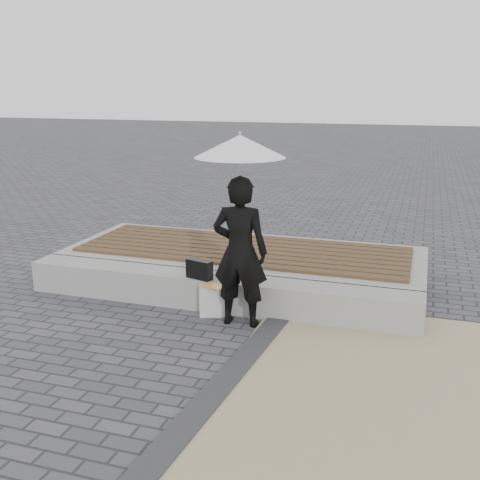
% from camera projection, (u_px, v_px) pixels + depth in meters
% --- Properties ---
extents(ground, '(80.00, 80.00, 0.00)m').
position_uv_depth(ground, '(158.00, 363.00, 5.71)').
color(ground, '#4A494E').
rests_on(ground, ground).
extents(edging_band, '(0.61, 5.20, 0.04)m').
position_uv_depth(edging_band, '(210.00, 398.00, 5.02)').
color(edging_band, '#313234').
rests_on(edging_band, ground).
extents(seating_ledge, '(5.00, 0.45, 0.40)m').
position_uv_depth(seating_ledge, '(214.00, 291.00, 7.13)').
color(seating_ledge, gray).
rests_on(seating_ledge, ground).
extents(timber_platform, '(5.00, 2.00, 0.40)m').
position_uv_depth(timber_platform, '(243.00, 264.00, 8.23)').
color(timber_platform, '#A5A4A0').
rests_on(timber_platform, ground).
extents(timber_decking, '(4.60, 1.60, 0.04)m').
position_uv_depth(timber_decking, '(243.00, 249.00, 8.17)').
color(timber_decking, brown).
rests_on(timber_decking, timber_platform).
extents(woman, '(0.65, 0.45, 1.72)m').
position_uv_depth(woman, '(240.00, 252.00, 6.44)').
color(woman, black).
rests_on(woman, ground).
extents(parasol, '(0.99, 0.99, 1.26)m').
position_uv_depth(parasol, '(240.00, 146.00, 6.13)').
color(parasol, silver).
rests_on(parasol, ground).
extents(handbag, '(0.35, 0.20, 0.23)m').
position_uv_depth(handbag, '(199.00, 269.00, 6.95)').
color(handbag, black).
rests_on(handbag, seating_ledge).
extents(canvas_tote, '(0.40, 0.27, 0.39)m').
position_uv_depth(canvas_tote, '(215.00, 300.00, 6.84)').
color(canvas_tote, silver).
rests_on(canvas_tote, ground).
extents(magazine, '(0.30, 0.24, 0.01)m').
position_uv_depth(magazine, '(214.00, 286.00, 6.74)').
color(magazine, '#DB553D').
rests_on(magazine, canvas_tote).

